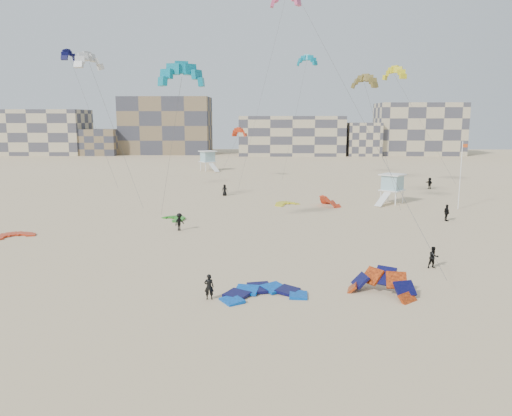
{
  "coord_description": "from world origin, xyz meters",
  "views": [
    {
      "loc": [
        3.2,
        -27.62,
        11.22
      ],
      "look_at": [
        2.29,
        6.0,
        5.18
      ],
      "focal_mm": 35.0,
      "sensor_mm": 36.0,
      "label": 1
    }
  ],
  "objects_px": {
    "kitesurfer_main": "(209,287)",
    "kite_ground_orange": "(381,294)",
    "kite_ground_blue": "(264,296)",
    "lifeguard_tower_near": "(392,189)"
  },
  "relations": [
    {
      "from": "kite_ground_blue",
      "to": "kitesurfer_main",
      "type": "relative_size",
      "value": 3.15
    },
    {
      "from": "kite_ground_blue",
      "to": "kitesurfer_main",
      "type": "xyz_separation_m",
      "value": [
        -3.42,
        -0.72,
        0.83
      ]
    },
    {
      "from": "kite_ground_blue",
      "to": "kite_ground_orange",
      "type": "relative_size",
      "value": 1.19
    },
    {
      "from": "kitesurfer_main",
      "to": "lifeguard_tower_near",
      "type": "relative_size",
      "value": 0.28
    },
    {
      "from": "kite_ground_orange",
      "to": "lifeguard_tower_near",
      "type": "bearing_deg",
      "value": 107.11
    },
    {
      "from": "kitesurfer_main",
      "to": "kite_ground_blue",
      "type": "bearing_deg",
      "value": -172.25
    },
    {
      "from": "kite_ground_blue",
      "to": "lifeguard_tower_near",
      "type": "height_order",
      "value": "lifeguard_tower_near"
    },
    {
      "from": "kite_ground_blue",
      "to": "kite_ground_orange",
      "type": "distance_m",
      "value": 7.61
    },
    {
      "from": "kitesurfer_main",
      "to": "kite_ground_orange",
      "type": "bearing_deg",
      "value": -177.83
    },
    {
      "from": "kitesurfer_main",
      "to": "lifeguard_tower_near",
      "type": "distance_m",
      "value": 41.88
    }
  ]
}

